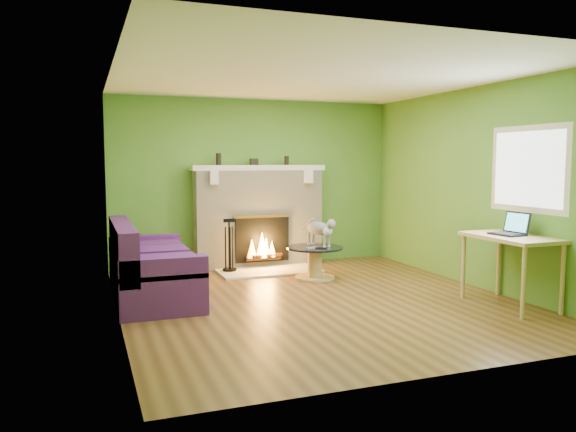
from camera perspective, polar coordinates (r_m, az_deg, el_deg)
name	(u,v)px	position (r m, az deg, el deg)	size (l,w,h in m)	color
floor	(317,300)	(6.73, 2.95, -8.52)	(5.00, 5.00, 0.00)	#523317
ceiling	(318,77)	(6.60, 3.06, 13.96)	(5.00, 5.00, 0.00)	white
wall_back	(255,183)	(8.89, -3.36, 3.39)	(5.00, 5.00, 0.00)	#497F29
wall_front	(449,207)	(4.35, 16.05, 0.92)	(5.00, 5.00, 0.00)	#497F29
wall_left	(116,194)	(6.02, -17.12, 2.12)	(5.00, 5.00, 0.00)	#497F29
wall_right	(477,187)	(7.70, 18.61, 2.77)	(5.00, 5.00, 0.00)	#497F29
window_frame	(528,169)	(7.01, 23.22, 4.41)	(1.20, 1.20, 0.00)	silver
window_pane	(528,169)	(7.00, 23.17, 4.41)	(1.06, 1.06, 0.00)	white
fireplace	(259,217)	(8.74, -2.99, -0.11)	(2.10, 0.46, 1.58)	beige
hearth	(269,271)	(8.37, -1.91, -5.60)	(1.50, 0.75, 0.03)	beige
mantel	(259,168)	(8.68, -2.97, 4.93)	(2.10, 0.28, 0.08)	silver
sofa	(148,269)	(6.96, -14.01, -5.21)	(0.92, 2.04, 0.92)	#431759
coffee_table	(315,260)	(7.88, 2.74, -4.51)	(0.79, 0.79, 0.45)	#D3B971
desk	(511,244)	(6.80, 21.73, -2.68)	(0.63, 1.09, 0.81)	#D3B971
cat	(319,232)	(7.90, 3.14, -1.60)	(0.24, 0.65, 0.41)	slate
remote_silver	(312,248)	(7.70, 2.41, -3.24)	(0.17, 0.04, 0.02)	#969699
remote_black	(321,248)	(7.70, 3.40, -3.27)	(0.16, 0.04, 0.02)	black
laptop	(507,224)	(6.80, 21.40, -0.73)	(0.30, 0.35, 0.26)	black
fire_tools	(229,245)	(8.29, -5.98, -2.91)	(0.21, 0.21, 0.78)	black
mantel_vase_left	(219,159)	(8.55, -7.07, 5.75)	(0.08, 0.08, 0.18)	black
mantel_vase_right	(287,161)	(8.86, -0.15, 5.66)	(0.07, 0.07, 0.14)	black
mantel_box	(254,162)	(8.69, -3.48, 5.52)	(0.12, 0.08, 0.10)	black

